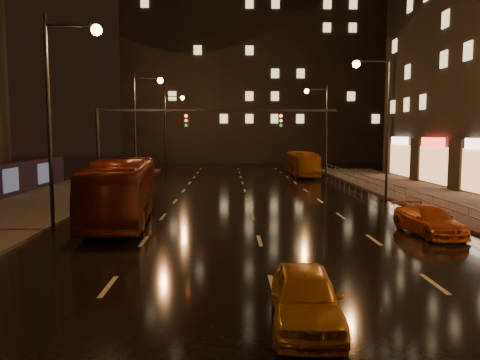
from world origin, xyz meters
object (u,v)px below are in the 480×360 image
object	(u,v)px
taxi_near	(306,297)
taxi_far	(429,220)
bus_curb	(302,164)
bus_red	(122,190)

from	to	relation	value
taxi_near	taxi_far	bearing A→B (deg)	58.49
bus_curb	taxi_near	xyz separation A→B (m)	(-6.25, -40.06, -0.65)
bus_red	taxi_far	world-z (taller)	bus_red
taxi_far	bus_curb	bearing A→B (deg)	85.25
taxi_near	taxi_far	size ratio (longest dim) A/B	0.91
bus_red	taxi_far	distance (m)	15.40
bus_curb	taxi_far	bearing A→B (deg)	-88.56
bus_red	taxi_near	world-z (taller)	bus_red
bus_red	bus_curb	distance (m)	29.47
bus_red	bus_curb	bearing A→B (deg)	56.70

